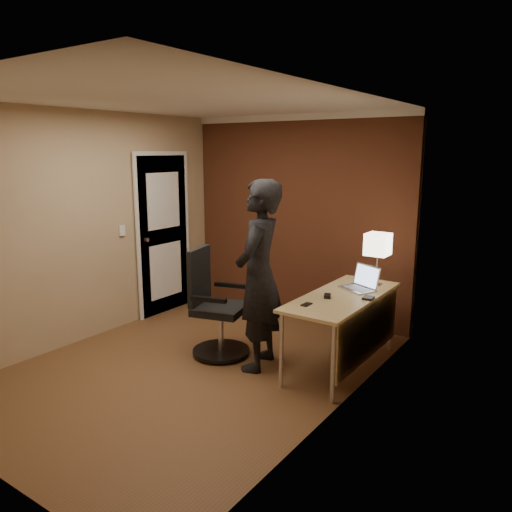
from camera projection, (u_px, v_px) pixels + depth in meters
The scene contains 9 objects.
room at pixel (260, 210), 5.99m from camera, with size 4.00×4.00×4.00m.
desk at pixel (349, 309), 4.70m from camera, with size 0.60×1.50×0.73m.
desk_lamp at pixel (378, 245), 4.96m from camera, with size 0.22×0.22×0.54m.
laptop at pixel (362, 283), 4.91m from camera, with size 0.41×0.38×0.23m.
mouse at pixel (327, 296), 4.63m from camera, with size 0.06×0.10×0.03m, color black.
phone at pixel (306, 304), 4.41m from camera, with size 0.06×0.12×0.01m, color black.
wallet at pixel (368, 298), 4.58m from camera, with size 0.09×0.11×0.02m, color black.
office_chair at pixel (214, 310), 5.08m from camera, with size 0.60×0.67×1.08m.
person at pixel (259, 276), 4.71m from camera, with size 0.66×0.43×1.82m, color black.
Camera 1 is at (3.08, -3.41, 2.07)m, focal length 35.00 mm.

